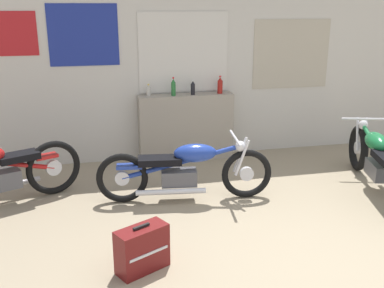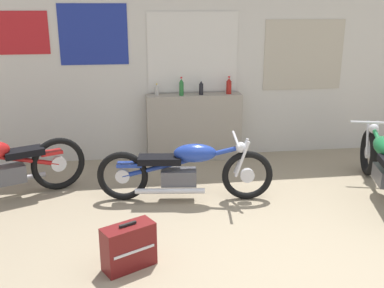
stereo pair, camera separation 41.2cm
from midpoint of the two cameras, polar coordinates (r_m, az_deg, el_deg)
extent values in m
plane|color=gray|center=(4.27, 11.64, -15.18)|extent=(24.00, 24.00, 0.00)
cube|color=beige|center=(6.85, 0.76, 10.02)|extent=(10.00, 0.06, 2.80)
cube|color=silver|center=(6.70, -2.87, 11.54)|extent=(1.27, 0.01, 1.10)
cube|color=beige|center=(6.70, -2.86, 11.53)|extent=(1.33, 0.01, 1.16)
cube|color=#B2A893|center=(7.20, 10.89, 11.15)|extent=(1.24, 0.01, 1.05)
cube|color=navy|center=(6.58, -15.42, 13.18)|extent=(0.95, 0.01, 0.84)
cube|color=#B21E23|center=(6.71, -24.92, 12.56)|extent=(0.95, 0.01, 0.58)
cube|color=gray|center=(6.76, -2.52, 2.12)|extent=(1.41, 0.28, 1.00)
cylinder|color=#B7B2A8|center=(6.59, -7.34, 6.60)|extent=(0.06, 0.06, 0.12)
cone|color=#B7B2A8|center=(6.57, -7.36, 7.28)|extent=(0.05, 0.05, 0.03)
cylinder|color=gold|center=(6.57, -7.37, 7.48)|extent=(0.02, 0.02, 0.01)
cylinder|color=#23662D|center=(6.55, -4.19, 6.96)|extent=(0.06, 0.06, 0.19)
cone|color=#23662D|center=(6.53, -4.21, 8.03)|extent=(0.06, 0.06, 0.05)
cylinder|color=red|center=(6.53, -4.22, 8.36)|extent=(0.03, 0.03, 0.02)
cylinder|color=black|center=(6.62, -1.68, 6.95)|extent=(0.06, 0.06, 0.16)
cone|color=black|center=(6.61, -1.69, 7.81)|extent=(0.05, 0.05, 0.04)
cylinder|color=silver|center=(6.60, -1.69, 8.08)|extent=(0.02, 0.02, 0.02)
cylinder|color=maroon|center=(6.72, 1.82, 7.22)|extent=(0.08, 0.08, 0.19)
cone|color=maroon|center=(6.70, 1.83, 8.24)|extent=(0.07, 0.07, 0.05)
cylinder|color=red|center=(6.69, 1.83, 8.55)|extent=(0.03, 0.03, 0.02)
torus|color=black|center=(6.71, 18.74, -0.49)|extent=(0.27, 0.65, 0.65)
cylinder|color=silver|center=(6.71, 18.74, -0.49)|extent=(0.12, 0.19, 0.17)
cube|color=#4C4C51|center=(5.95, 20.84, -3.13)|extent=(0.33, 0.48, 0.19)
cylinder|color=#196B38|center=(5.89, 21.04, -1.41)|extent=(0.43, 1.36, 0.40)
ellipsoid|color=#196B38|center=(6.04, 20.59, 0.25)|extent=(0.37, 0.57, 0.22)
cylinder|color=silver|center=(6.56, 18.60, 1.23)|extent=(0.08, 0.18, 0.45)
cylinder|color=silver|center=(6.60, 19.60, 1.21)|extent=(0.08, 0.18, 0.45)
cylinder|color=silver|center=(6.45, 19.49, 3.00)|extent=(0.62, 0.20, 0.03)
sphere|color=silver|center=(6.53, 19.26, 2.28)|extent=(0.13, 0.13, 0.13)
torus|color=black|center=(5.46, 4.81, -3.82)|extent=(0.62, 0.15, 0.61)
cylinder|color=silver|center=(5.46, 4.81, -3.82)|extent=(0.18, 0.08, 0.17)
torus|color=black|center=(5.41, -11.03, -4.32)|extent=(0.62, 0.15, 0.61)
cylinder|color=silver|center=(5.41, -11.03, -4.32)|extent=(0.18, 0.08, 0.17)
cube|color=#4C4C51|center=(5.39, -3.86, -4.28)|extent=(0.44, 0.27, 0.19)
cylinder|color=navy|center=(5.32, -3.90, -2.43)|extent=(1.36, 0.23, 0.39)
ellipsoid|color=navy|center=(5.29, -1.82, -1.17)|extent=(0.53, 0.30, 0.22)
cube|color=black|center=(5.31, -6.33, -2.12)|extent=(0.53, 0.30, 0.08)
cube|color=navy|center=(5.35, -10.16, -2.83)|extent=(0.31, 0.18, 0.04)
cylinder|color=silver|center=(5.43, 3.98, -1.39)|extent=(0.18, 0.06, 0.44)
cylinder|color=silver|center=(5.32, 4.19, -1.80)|extent=(0.18, 0.06, 0.44)
cylinder|color=silver|center=(5.29, 3.34, 0.71)|extent=(0.11, 0.64, 0.03)
sphere|color=silver|center=(5.33, 3.95, -0.31)|extent=(0.13, 0.13, 0.13)
cylinder|color=silver|center=(5.30, -4.92, -6.10)|extent=(0.82, 0.17, 0.06)
torus|color=black|center=(5.86, -19.11, -2.89)|extent=(0.65, 0.35, 0.68)
cylinder|color=silver|center=(5.86, -19.11, -2.89)|extent=(0.20, 0.13, 0.19)
cube|color=#4C4C51|center=(5.73, -24.77, -4.20)|extent=(0.43, 0.35, 0.21)
cylinder|color=#B21919|center=(5.66, -25.04, -2.22)|extent=(1.13, 0.55, 0.44)
cube|color=black|center=(5.69, -23.13, -1.52)|extent=(0.51, 0.41, 0.08)
cube|color=#B21919|center=(5.79, -20.01, -1.50)|extent=(0.30, 0.24, 0.04)
cylinder|color=silver|center=(5.92, -24.04, -4.84)|extent=(0.70, 0.36, 0.06)
cube|color=maroon|center=(4.11, -9.29, -13.08)|extent=(0.51, 0.40, 0.41)
cube|color=silver|center=(4.03, -8.48, -13.70)|extent=(0.36, 0.19, 0.02)
cube|color=black|center=(4.00, -9.45, -10.35)|extent=(0.16, 0.10, 0.02)
camera|label=1|loc=(0.21, -92.24, -0.70)|focal=42.00mm
camera|label=2|loc=(0.21, 87.76, 0.70)|focal=42.00mm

